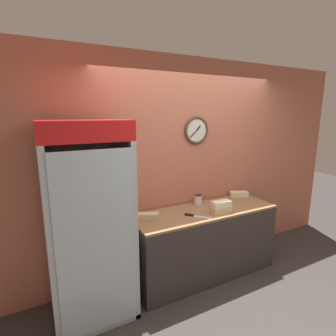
{
  "coord_description": "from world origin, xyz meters",
  "views": [
    {
      "loc": [
        -1.82,
        -1.63,
        2.03
      ],
      "look_at": [
        -0.51,
        0.87,
        1.43
      ],
      "focal_mm": 28.0,
      "sensor_mm": 36.0,
      "label": 1
    }
  ],
  "objects_px": {
    "sandwich_stack_bottom": "(221,210)",
    "chefs_knife": "(194,216)",
    "beverage_cooler": "(87,212)",
    "sandwich_stack_middle": "(221,204)",
    "condiment_jar": "(198,200)",
    "sandwich_flat_right": "(148,216)",
    "sandwich_flat_left": "(239,194)"
  },
  "relations": [
    {
      "from": "sandwich_stack_bottom",
      "to": "sandwich_flat_left",
      "type": "xyz_separation_m",
      "value": [
        0.62,
        0.37,
        -0.0
      ]
    },
    {
      "from": "sandwich_stack_bottom",
      "to": "sandwich_flat_right",
      "type": "bearing_deg",
      "value": 165.1
    },
    {
      "from": "sandwich_stack_middle",
      "to": "sandwich_flat_left",
      "type": "bearing_deg",
      "value": 30.98
    },
    {
      "from": "sandwich_stack_bottom",
      "to": "sandwich_flat_right",
      "type": "relative_size",
      "value": 0.93
    },
    {
      "from": "sandwich_stack_middle",
      "to": "condiment_jar",
      "type": "bearing_deg",
      "value": 102.66
    },
    {
      "from": "sandwich_stack_bottom",
      "to": "sandwich_flat_right",
      "type": "height_order",
      "value": "sandwich_stack_bottom"
    },
    {
      "from": "sandwich_stack_middle",
      "to": "sandwich_flat_right",
      "type": "xyz_separation_m",
      "value": [
        -0.85,
        0.23,
        -0.08
      ]
    },
    {
      "from": "sandwich_flat_right",
      "to": "chefs_knife",
      "type": "height_order",
      "value": "sandwich_flat_right"
    },
    {
      "from": "sandwich_flat_left",
      "to": "condiment_jar",
      "type": "height_order",
      "value": "condiment_jar"
    },
    {
      "from": "sandwich_flat_right",
      "to": "chefs_knife",
      "type": "bearing_deg",
      "value": -18.61
    },
    {
      "from": "sandwich_stack_bottom",
      "to": "sandwich_stack_middle",
      "type": "relative_size",
      "value": 1.0
    },
    {
      "from": "beverage_cooler",
      "to": "sandwich_flat_left",
      "type": "distance_m",
      "value": 2.14
    },
    {
      "from": "beverage_cooler",
      "to": "sandwich_stack_middle",
      "type": "xyz_separation_m",
      "value": [
        1.51,
        -0.19,
        -0.1
      ]
    },
    {
      "from": "sandwich_flat_left",
      "to": "condiment_jar",
      "type": "distance_m",
      "value": 0.7
    },
    {
      "from": "beverage_cooler",
      "to": "condiment_jar",
      "type": "height_order",
      "value": "beverage_cooler"
    },
    {
      "from": "sandwich_stack_middle",
      "to": "chefs_knife",
      "type": "bearing_deg",
      "value": 170.68
    },
    {
      "from": "sandwich_flat_right",
      "to": "condiment_jar",
      "type": "height_order",
      "value": "condiment_jar"
    },
    {
      "from": "chefs_knife",
      "to": "sandwich_stack_middle",
      "type": "bearing_deg",
      "value": -9.32
    },
    {
      "from": "beverage_cooler",
      "to": "sandwich_stack_bottom",
      "type": "height_order",
      "value": "beverage_cooler"
    },
    {
      "from": "sandwich_stack_middle",
      "to": "chefs_knife",
      "type": "height_order",
      "value": "sandwich_stack_middle"
    },
    {
      "from": "sandwich_stack_bottom",
      "to": "chefs_knife",
      "type": "bearing_deg",
      "value": 170.68
    },
    {
      "from": "beverage_cooler",
      "to": "sandwich_flat_right",
      "type": "height_order",
      "value": "beverage_cooler"
    },
    {
      "from": "sandwich_stack_bottom",
      "to": "sandwich_stack_middle",
      "type": "xyz_separation_m",
      "value": [
        0.0,
        0.0,
        0.07
      ]
    },
    {
      "from": "sandwich_stack_bottom",
      "to": "sandwich_flat_right",
      "type": "distance_m",
      "value": 0.88
    },
    {
      "from": "sandwich_stack_middle",
      "to": "sandwich_flat_left",
      "type": "xyz_separation_m",
      "value": [
        0.62,
        0.37,
        -0.07
      ]
    },
    {
      "from": "sandwich_stack_middle",
      "to": "condiment_jar",
      "type": "xyz_separation_m",
      "value": [
        -0.08,
        0.37,
        -0.04
      ]
    },
    {
      "from": "beverage_cooler",
      "to": "chefs_knife",
      "type": "bearing_deg",
      "value": -6.66
    },
    {
      "from": "beverage_cooler",
      "to": "sandwich_stack_bottom",
      "type": "distance_m",
      "value": 1.53
    },
    {
      "from": "beverage_cooler",
      "to": "sandwich_stack_bottom",
      "type": "relative_size",
      "value": 8.25
    },
    {
      "from": "sandwich_flat_left",
      "to": "beverage_cooler",
      "type": "bearing_deg",
      "value": -175.16
    },
    {
      "from": "sandwich_stack_bottom",
      "to": "chefs_knife",
      "type": "distance_m",
      "value": 0.35
    },
    {
      "from": "sandwich_stack_bottom",
      "to": "sandwich_stack_middle",
      "type": "distance_m",
      "value": 0.07
    }
  ]
}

